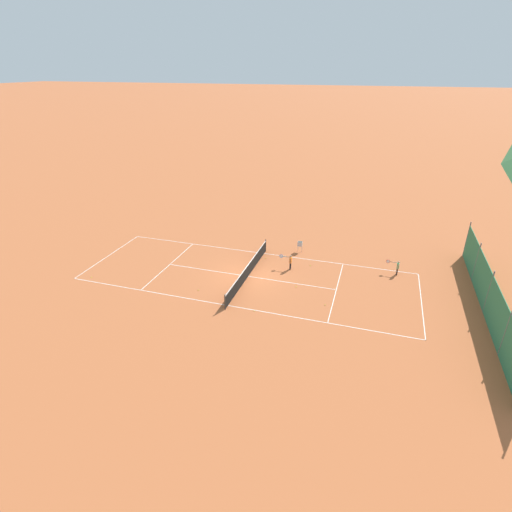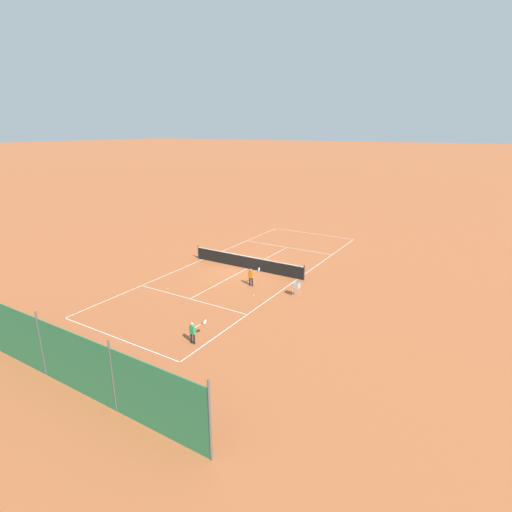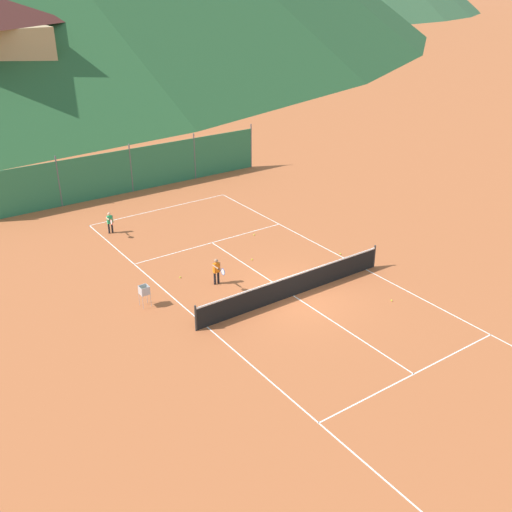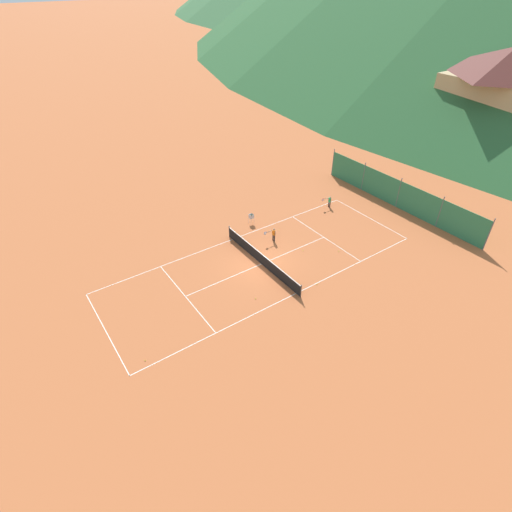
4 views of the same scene
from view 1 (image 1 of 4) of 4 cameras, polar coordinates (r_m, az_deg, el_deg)
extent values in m
plane|color=#B25B33|center=(29.19, -1.13, -2.92)|extent=(600.00, 600.00, 0.00)
cube|color=white|center=(28.24, 22.57, -6.17)|extent=(8.25, 0.05, 0.01)
cube|color=white|center=(34.50, -20.22, 0.11)|extent=(8.25, 0.05, 0.01)
cube|color=white|center=(32.68, 1.15, 0.37)|extent=(0.05, 23.85, 0.01)
cube|color=white|center=(25.88, -4.04, -7.06)|extent=(0.05, 23.85, 0.01)
cube|color=white|center=(28.06, 11.40, -4.74)|extent=(8.20, 0.05, 0.01)
cube|color=white|center=(31.60, -12.21, -1.18)|extent=(8.20, 0.05, 0.01)
cube|color=white|center=(29.19, -1.13, -2.91)|extent=(0.05, 12.80, 0.01)
cylinder|color=#2D2D2D|center=(32.85, 1.38, 1.52)|extent=(0.08, 0.08, 1.06)
cylinder|color=#2D2D2D|center=(25.25, -4.44, -6.57)|extent=(0.08, 0.08, 1.06)
cube|color=black|center=(28.98, -1.14, -2.13)|extent=(9.10, 0.02, 0.91)
cube|color=white|center=(28.76, -1.15, -1.29)|extent=(9.10, 0.04, 0.06)
cube|color=#2D754C|center=(28.32, 30.23, -4.73)|extent=(17.20, 0.04, 2.60)
cylinder|color=#59595E|center=(35.91, 27.90, 2.17)|extent=(0.08, 0.08, 2.90)
cylinder|color=#59595E|center=(32.02, 28.95, -0.75)|extent=(0.08, 0.08, 2.90)
cylinder|color=#59595E|center=(28.25, 30.29, -4.47)|extent=(0.08, 0.08, 2.90)
cylinder|color=#59595E|center=(24.66, 32.05, -9.28)|extent=(0.08, 0.08, 2.90)
cylinder|color=black|center=(31.01, 19.49, -2.16)|extent=(0.09, 0.09, 0.52)
cylinder|color=black|center=(31.16, 19.50, -2.02)|extent=(0.09, 0.09, 0.52)
cube|color=#239E5B|center=(30.88, 19.62, -1.33)|extent=(0.26, 0.15, 0.40)
sphere|color=tan|center=(30.75, 19.70, -0.82)|extent=(0.16, 0.16, 0.16)
cylinder|color=tan|center=(30.74, 19.61, -1.45)|extent=(0.06, 0.06, 0.40)
cylinder|color=tan|center=(30.95, 19.31, -0.88)|extent=(0.08, 0.41, 0.06)
cylinder|color=black|center=(30.95, 18.77, -0.80)|extent=(0.04, 0.19, 0.03)
torus|color=red|center=(30.94, 18.34, -0.74)|extent=(0.03, 0.28, 0.28)
cylinder|color=silver|center=(30.94, 18.34, -0.74)|extent=(0.01, 0.25, 0.25)
cylinder|color=black|center=(30.08, 4.89, -1.51)|extent=(0.10, 0.10, 0.55)
cylinder|color=black|center=(30.23, 4.95, -1.36)|extent=(0.10, 0.10, 0.55)
cube|color=orange|center=(29.94, 4.96, -0.61)|extent=(0.27, 0.16, 0.42)
sphere|color=#A37556|center=(29.80, 4.98, -0.05)|extent=(0.17, 0.17, 0.17)
cylinder|color=#A37556|center=(29.79, 4.89, -0.75)|extent=(0.06, 0.06, 0.42)
cylinder|color=#A37556|center=(30.05, 4.64, -0.14)|extent=(0.07, 0.43, 0.06)
cylinder|color=black|center=(30.10, 4.06, -0.07)|extent=(0.03, 0.19, 0.03)
torus|color=#1E4CB2|center=(30.14, 3.62, -0.01)|extent=(0.03, 0.28, 0.28)
cylinder|color=silver|center=(30.14, 3.62, -0.01)|extent=(0.01, 0.25, 0.25)
sphere|color=#CCE033|center=(31.36, -22.44, -2.82)|extent=(0.07, 0.07, 0.07)
sphere|color=#CCE033|center=(30.94, 7.76, -1.34)|extent=(0.07, 0.07, 0.07)
sphere|color=#CCE033|center=(26.20, 9.83, -6.89)|extent=(0.07, 0.07, 0.07)
sphere|color=#CCE033|center=(27.69, -8.25, -4.84)|extent=(0.07, 0.07, 0.07)
sphere|color=#CCE033|center=(31.82, 1.37, -0.30)|extent=(0.07, 0.07, 0.07)
sphere|color=#CCE033|center=(27.92, 5.76, -4.41)|extent=(0.07, 0.07, 0.07)
sphere|color=#CCE033|center=(25.25, -0.26, -7.83)|extent=(0.07, 0.07, 0.07)
cylinder|color=#B7B7BC|center=(33.23, 6.04, 1.19)|extent=(0.02, 0.02, 0.55)
cylinder|color=#B7B7BC|center=(32.93, 5.91, 0.96)|extent=(0.02, 0.02, 0.55)
cylinder|color=#B7B7BC|center=(33.18, 6.61, 1.12)|extent=(0.02, 0.02, 0.55)
cylinder|color=#B7B7BC|center=(32.87, 6.49, 0.88)|extent=(0.02, 0.02, 0.55)
cube|color=#B7B7BC|center=(32.93, 6.29, 1.49)|extent=(0.34, 0.34, 0.02)
cube|color=#B7B7BC|center=(32.90, 6.01, 1.78)|extent=(0.34, 0.02, 0.34)
cube|color=#B7B7BC|center=(32.84, 6.59, 1.71)|extent=(0.34, 0.02, 0.34)
cube|color=#B7B7BC|center=(33.02, 6.36, 1.86)|extent=(0.02, 0.34, 0.34)
cube|color=#B7B7BC|center=(32.72, 6.24, 1.63)|extent=(0.02, 0.34, 0.34)
sphere|color=#CCE033|center=(32.80, 6.48, 1.45)|extent=(0.07, 0.07, 0.07)
sphere|color=#CCE033|center=(32.91, 6.44, 1.54)|extent=(0.07, 0.07, 0.07)
sphere|color=#CCE033|center=(33.01, 6.43, 1.61)|extent=(0.07, 0.07, 0.07)
sphere|color=#CCE033|center=(32.80, 6.37, 1.45)|extent=(0.07, 0.07, 0.07)
sphere|color=#CCE033|center=(32.87, 6.45, 1.51)|extent=(0.07, 0.07, 0.07)
sphere|color=#CCE033|center=(32.97, 6.32, 1.59)|extent=(0.07, 0.07, 0.07)
sphere|color=#CCE033|center=(32.88, 6.44, 1.62)|extent=(0.07, 0.07, 0.07)
sphere|color=#CCE033|center=(32.91, 6.13, 1.66)|extent=(0.07, 0.07, 0.07)
sphere|color=#CCE033|center=(33.00, 6.30, 1.72)|extent=(0.07, 0.07, 0.07)
sphere|color=#CCE033|center=(32.90, 6.28, 1.65)|extent=(0.07, 0.07, 0.07)
sphere|color=#CCE033|center=(32.95, 6.37, 1.68)|extent=(0.07, 0.07, 0.07)
sphere|color=#CCE033|center=(32.91, 6.50, 1.64)|extent=(0.07, 0.07, 0.07)
sphere|color=#CCE033|center=(32.78, 6.12, 1.67)|extent=(0.07, 0.07, 0.07)
sphere|color=#CCE033|center=(32.97, 6.23, 1.81)|extent=(0.07, 0.07, 0.07)
sphere|color=#CCE033|center=(32.90, 6.47, 1.74)|extent=(0.07, 0.07, 0.07)
camera|label=2|loc=(42.12, 39.61, 14.39)|focal=28.00mm
camera|label=3|loc=(45.20, -17.12, 22.20)|focal=42.00mm
camera|label=4|loc=(23.31, -67.31, 22.16)|focal=28.00mm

